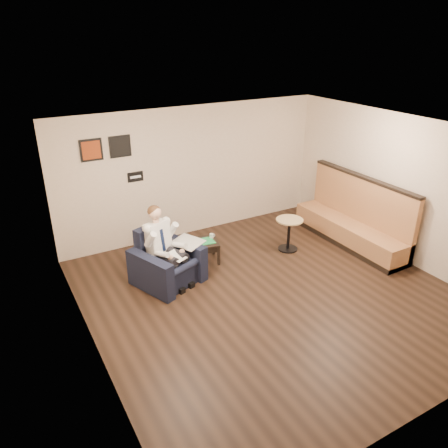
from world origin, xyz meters
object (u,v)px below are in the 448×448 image
green_folder (203,242)px  banquette (352,212)px  smartphone (205,237)px  cafe_table (289,234)px  seated_man (172,251)px  coffee_mug (212,236)px  side_table (204,251)px  armchair (167,257)px

green_folder → banquette: size_ratio=0.15×
smartphone → cafe_table: bearing=6.9°
seated_man → cafe_table: (2.62, 0.06, -0.34)m
coffee_mug → banquette: banquette is taller
smartphone → banquette: (2.96, -0.95, 0.28)m
smartphone → cafe_table: 1.74m
seated_man → smartphone: 1.18m
green_folder → coffee_mug: bearing=18.0°
cafe_table → side_table: bearing=166.2°
side_table → armchair: bearing=-158.4°
armchair → coffee_mug: 1.20m
green_folder → banquette: (3.08, -0.81, 0.28)m
green_folder → banquette: bearing=-14.7°
green_folder → armchair: bearing=-158.2°
side_table → banquette: (3.05, -0.82, 0.50)m
side_table → smartphone: (0.09, 0.13, 0.22)m
coffee_mug → smartphone: coffee_mug is taller
side_table → cafe_table: 1.79m
seated_man → side_table: 1.11m
coffee_mug → side_table: bearing=-162.0°
banquette → smartphone: bearing=162.2°
side_table → cafe_table: size_ratio=0.77×
armchair → side_table: bearing=0.8°
armchair → seated_man: seated_man is taller
banquette → cafe_table: size_ratio=4.07×
side_table → coffee_mug: size_ratio=5.79×
coffee_mug → banquette: bearing=-17.1°
banquette → side_table: bearing=165.0°
side_table → green_folder: 0.22m
side_table → seated_man: bearing=-151.0°
armchair → green_folder: (0.90, 0.36, -0.06)m
armchair → cafe_table: 2.67m
coffee_mug → cafe_table: bearing=-17.7°
armchair → banquette: 4.01m
coffee_mug → smartphone: (-0.11, 0.07, -0.04)m
armchair → seated_man: 0.22m
armchair → seated_man: (0.05, -0.12, 0.18)m
armchair → side_table: size_ratio=1.96×
coffee_mug → green_folder: bearing=-162.0°
seated_man → coffee_mug: bearing=6.3°
cafe_table → smartphone: bearing=161.2°
armchair → seated_man: size_ratio=0.75×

